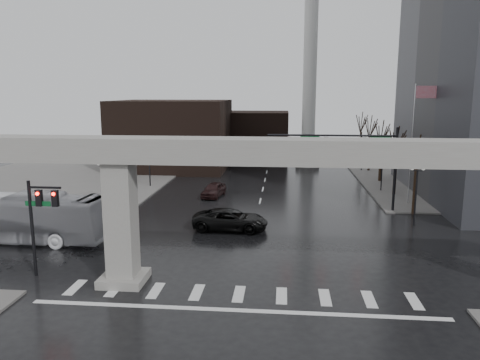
# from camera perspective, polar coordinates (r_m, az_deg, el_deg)

# --- Properties ---
(ground) EXTENTS (160.00, 160.00, 0.00)m
(ground) POSITION_cam_1_polar(r_m,az_deg,el_deg) (28.03, 0.07, -12.88)
(ground) COLOR black
(ground) RESTS_ON ground
(sidewalk_ne) EXTENTS (28.00, 36.00, 0.15)m
(sidewalk_ne) POSITION_cam_1_polar(r_m,az_deg,el_deg) (66.88, 26.00, 0.01)
(sidewalk_ne) COLOR #62605D
(sidewalk_ne) RESTS_ON ground
(sidewalk_nw) EXTENTS (28.00, 36.00, 0.15)m
(sidewalk_nw) POSITION_cam_1_polar(r_m,az_deg,el_deg) (68.72, -19.07, 0.77)
(sidewalk_nw) COLOR #62605D
(sidewalk_nw) RESTS_ON ground
(elevated_guideway) EXTENTS (48.00, 2.60, 8.70)m
(elevated_guideway) POSITION_cam_1_polar(r_m,az_deg,el_deg) (25.97, 2.85, 1.08)
(elevated_guideway) COLOR gray
(elevated_guideway) RESTS_ON ground
(building_far_left) EXTENTS (16.00, 14.00, 10.00)m
(building_far_left) POSITION_cam_1_polar(r_m,az_deg,el_deg) (69.82, -8.22, 5.48)
(building_far_left) COLOR black
(building_far_left) RESTS_ON ground
(building_far_mid) EXTENTS (10.00, 10.00, 8.00)m
(building_far_mid) POSITION_cam_1_polar(r_m,az_deg,el_deg) (78.04, 2.18, 5.38)
(building_far_mid) COLOR black
(building_far_mid) RESTS_ON ground
(smokestack) EXTENTS (3.60, 3.60, 30.00)m
(smokestack) POSITION_cam_1_polar(r_m,az_deg,el_deg) (71.70, 8.50, 12.29)
(smokestack) COLOR silver
(smokestack) RESTS_ON ground
(signal_mast_arm) EXTENTS (12.12, 0.43, 8.00)m
(signal_mast_arm) POSITION_cam_1_polar(r_m,az_deg,el_deg) (45.19, 13.81, 3.54)
(signal_mast_arm) COLOR black
(signal_mast_arm) RESTS_ON ground
(signal_left_pole) EXTENTS (2.30, 0.30, 6.00)m
(signal_left_pole) POSITION_cam_1_polar(r_m,az_deg,el_deg) (30.75, -23.25, -3.62)
(signal_left_pole) COLOR black
(signal_left_pole) RESTS_ON ground
(flagpole_assembly) EXTENTS (2.06, 0.12, 12.00)m
(flagpole_assembly) POSITION_cam_1_polar(r_m,az_deg,el_deg) (49.43, 20.64, 5.74)
(flagpole_assembly) COLOR silver
(flagpole_assembly) RESTS_ON ground
(lamp_right_0) EXTENTS (1.22, 0.32, 5.11)m
(lamp_right_0) POSITION_cam_1_polar(r_m,az_deg,el_deg) (41.83, 20.72, -0.67)
(lamp_right_0) COLOR black
(lamp_right_0) RESTS_ON ground
(lamp_right_1) EXTENTS (1.22, 0.32, 5.11)m
(lamp_right_1) POSITION_cam_1_polar(r_m,az_deg,el_deg) (55.26, 16.97, 2.18)
(lamp_right_1) COLOR black
(lamp_right_1) RESTS_ON ground
(lamp_right_2) EXTENTS (1.22, 0.32, 5.11)m
(lamp_right_2) POSITION_cam_1_polar(r_m,az_deg,el_deg) (68.92, 14.69, 3.90)
(lamp_right_2) COLOR black
(lamp_right_2) RESTS_ON ground
(lamp_left_0) EXTENTS (1.22, 0.32, 5.11)m
(lamp_left_0) POSITION_cam_1_polar(r_m,az_deg,el_deg) (43.35, -16.19, -0.02)
(lamp_left_0) COLOR black
(lamp_left_0) RESTS_ON ground
(lamp_left_1) EXTENTS (1.22, 0.32, 5.11)m
(lamp_left_1) POSITION_cam_1_polar(r_m,az_deg,el_deg) (56.42, -11.01, 2.61)
(lamp_left_1) COLOR black
(lamp_left_1) RESTS_ON ground
(lamp_left_2) EXTENTS (1.22, 0.32, 5.11)m
(lamp_left_2) POSITION_cam_1_polar(r_m,az_deg,el_deg) (69.85, -7.79, 4.23)
(lamp_left_2) COLOR black
(lamp_left_2) RESTS_ON ground
(tree_right_0) EXTENTS (1.09, 1.58, 7.50)m
(tree_right_0) POSITION_cam_1_polar(r_m,az_deg,el_deg) (46.03, 20.61, -0.55)
(tree_right_0) COLOR black
(tree_right_0) RESTS_ON ground
(tree_right_1) EXTENTS (1.09, 1.61, 7.67)m
(tree_right_1) POSITION_cam_1_polar(r_m,az_deg,el_deg) (53.66, 18.43, 1.18)
(tree_right_1) COLOR black
(tree_right_1) RESTS_ON ground
(tree_right_2) EXTENTS (1.10, 1.63, 7.85)m
(tree_right_2) POSITION_cam_1_polar(r_m,az_deg,el_deg) (61.38, 16.79, 2.47)
(tree_right_2) COLOR black
(tree_right_2) RESTS_ON ground
(tree_right_3) EXTENTS (1.11, 1.66, 8.02)m
(tree_right_3) POSITION_cam_1_polar(r_m,az_deg,el_deg) (69.17, 15.52, 3.47)
(tree_right_3) COLOR black
(tree_right_3) RESTS_ON ground
(tree_right_4) EXTENTS (1.12, 1.69, 8.19)m
(tree_right_4) POSITION_cam_1_polar(r_m,az_deg,el_deg) (77.00, 14.50, 4.26)
(tree_right_4) COLOR black
(tree_right_4) RESTS_ON ground
(pickup_truck) EXTENTS (6.28, 3.09, 1.72)m
(pickup_truck) POSITION_cam_1_polar(r_m,az_deg,el_deg) (38.66, -1.19, -4.85)
(pickup_truck) COLOR black
(pickup_truck) RESTS_ON ground
(city_bus) EXTENTS (13.60, 3.82, 3.75)m
(city_bus) POSITION_cam_1_polar(r_m,az_deg,el_deg) (39.18, -25.18, -4.13)
(city_bus) COLOR silver
(city_bus) RESTS_ON ground
(far_car) EXTENTS (2.54, 4.75, 1.54)m
(far_car) POSITION_cam_1_polar(r_m,az_deg,el_deg) (50.77, -3.24, -1.19)
(far_car) COLOR black
(far_car) RESTS_ON ground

